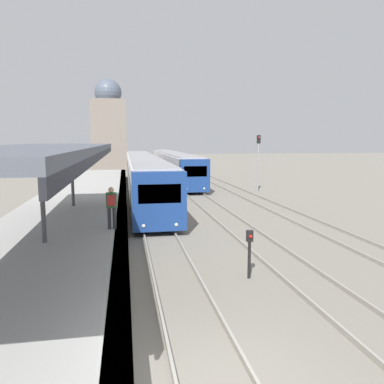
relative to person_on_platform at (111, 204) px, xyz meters
name	(u,v)px	position (x,y,z in m)	size (l,w,h in m)	color
track_platform_line	(217,384)	(2.08, -8.77, -1.86)	(1.51, 120.00, 0.15)	gray
platform_canopy	(41,150)	(-2.17, -1.60, 2.18)	(4.00, 18.59, 3.30)	#4C515B
person_on_platform	(111,204)	(0.00, 0.00, 0.00)	(0.40, 0.40, 1.66)	#2D2D33
train_near	(143,172)	(2.08, 17.58, -0.20)	(2.52, 31.17, 3.13)	navy
train_far	(172,164)	(6.12, 29.58, -0.24)	(2.44, 29.89, 3.05)	navy
signal_post_near	(250,248)	(4.42, -3.68, -0.94)	(0.20, 0.21, 1.58)	black
signal_mast_far	(258,156)	(11.82, 15.81, 1.15)	(0.28, 0.29, 4.89)	gray
distant_domed_building	(109,127)	(-1.67, 44.48, 4.50)	(5.21, 5.21, 13.63)	slate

